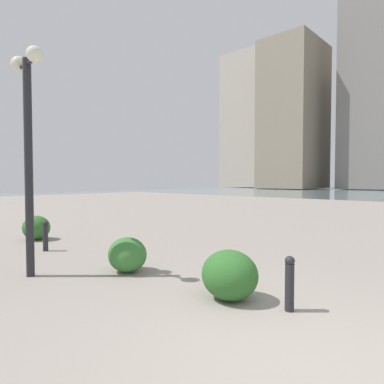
# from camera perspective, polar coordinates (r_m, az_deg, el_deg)

# --- Properties ---
(building_annex) EXTENTS (10.05, 13.38, 29.12)m
(building_annex) POSITION_cam_1_polar(r_m,az_deg,el_deg) (72.21, 17.09, 12.29)
(building_annex) COLOR gray
(building_annex) RESTS_ON ground
(building_highrise) EXTENTS (10.49, 15.11, 31.15)m
(building_highrise) POSITION_cam_1_polar(r_m,az_deg,el_deg) (84.57, 10.77, 11.54)
(building_highrise) COLOR #B2A899
(building_highrise) RESTS_ON ground
(lamppost) EXTENTS (0.98, 0.28, 3.97)m
(lamppost) POSITION_cam_1_polar(r_m,az_deg,el_deg) (6.62, -26.37, 9.92)
(lamppost) COLOR #232328
(lamppost) RESTS_ON ground
(bollard_near) EXTENTS (0.13, 0.13, 0.73)m
(bollard_near) POSITION_cam_1_polar(r_m,az_deg,el_deg) (4.69, 16.43, -14.65)
(bollard_near) COLOR #232328
(bollard_near) RESTS_ON ground
(bollard_mid) EXTENTS (0.13, 0.13, 0.74)m
(bollard_mid) POSITION_cam_1_polar(r_m,az_deg,el_deg) (8.83, -23.88, -6.80)
(bollard_mid) COLOR #232328
(bollard_mid) RESTS_ON ground
(shrub_low) EXTENTS (0.77, 0.69, 0.65)m
(shrub_low) POSITION_cam_1_polar(r_m,az_deg,el_deg) (6.43, -11.05, -10.53)
(shrub_low) COLOR #387533
(shrub_low) RESTS_ON ground
(shrub_round) EXTENTS (0.82, 0.73, 0.69)m
(shrub_round) POSITION_cam_1_polar(r_m,az_deg,el_deg) (10.57, -25.19, -5.58)
(shrub_round) COLOR #2D6628
(shrub_round) RESTS_ON ground
(shrub_wide) EXTENTS (0.84, 0.76, 0.72)m
(shrub_wide) POSITION_cam_1_polar(r_m,az_deg,el_deg) (4.95, 6.48, -13.96)
(shrub_wide) COLOR #2D6628
(shrub_wide) RESTS_ON ground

